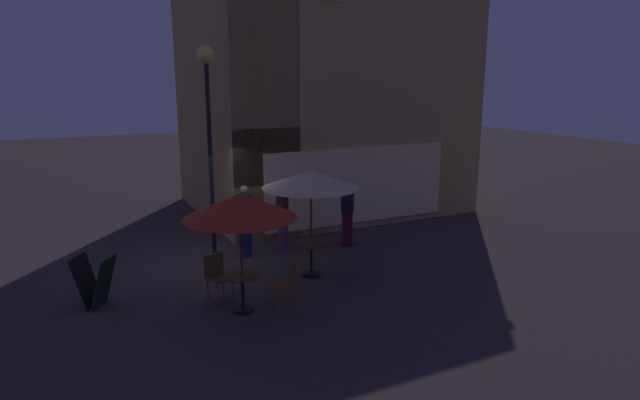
# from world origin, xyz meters

# --- Properties ---
(ground_plane) EXTENTS (60.00, 60.00, 0.00)m
(ground_plane) POSITION_xyz_m (0.00, 0.00, 0.00)
(ground_plane) COLOR #3B3132
(cafe_building) EXTENTS (7.95, 6.17, 8.49)m
(cafe_building) POSITION_xyz_m (3.57, 2.95, 4.24)
(cafe_building) COLOR tan
(cafe_building) RESTS_ON ground
(street_lamp_near_corner) EXTENTS (0.40, 0.40, 4.87)m
(street_lamp_near_corner) POSITION_xyz_m (0.11, 0.20, 3.66)
(street_lamp_near_corner) COLOR black
(street_lamp_near_corner) RESTS_ON ground
(menu_sandwich_board) EXTENTS (0.86, 0.83, 0.97)m
(menu_sandwich_board) POSITION_xyz_m (-2.59, -1.33, 0.50)
(menu_sandwich_board) COLOR black
(menu_sandwich_board) RESTS_ON ground
(cafe_table_0) EXTENTS (0.68, 0.68, 0.71)m
(cafe_table_0) POSITION_xyz_m (-0.20, -2.75, 0.50)
(cafe_table_0) COLOR black
(cafe_table_0) RESTS_ON ground
(cafe_table_1) EXTENTS (0.74, 0.74, 0.74)m
(cafe_table_1) POSITION_xyz_m (1.71, -1.67, 0.55)
(cafe_table_1) COLOR black
(cafe_table_1) RESTS_ON ground
(patio_umbrella_0) EXTENTS (2.03, 2.03, 2.22)m
(patio_umbrella_0) POSITION_xyz_m (-0.20, -2.75, 1.98)
(patio_umbrella_0) COLOR black
(patio_umbrella_0) RESTS_ON ground
(patio_umbrella_1) EXTENTS (2.04, 2.04, 2.31)m
(patio_umbrella_1) POSITION_xyz_m (1.71, -1.67, 2.11)
(patio_umbrella_1) COLOR black
(patio_umbrella_1) RESTS_ON ground
(cafe_chair_0) EXTENTS (0.50, 0.50, 0.89)m
(cafe_chair_0) POSITION_xyz_m (0.65, -2.99, 0.53)
(cafe_chair_0) COLOR brown
(cafe_chair_0) RESTS_ON ground
(cafe_chair_1) EXTENTS (0.54, 0.54, 0.89)m
(cafe_chair_1) POSITION_xyz_m (-0.45, -1.95, 0.53)
(cafe_chair_1) COLOR brown
(cafe_chair_1) RESTS_ON ground
(patron_standing_0) EXTENTS (0.31, 0.31, 1.73)m
(patron_standing_0) POSITION_xyz_m (1.84, 0.24, 0.88)
(patron_standing_0) COLOR #523960
(patron_standing_0) RESTS_ON ground
(patron_standing_1) EXTENTS (0.35, 0.35, 1.72)m
(patron_standing_1) POSITION_xyz_m (0.88, 0.22, 0.87)
(patron_standing_1) COLOR #1D254E
(patron_standing_1) RESTS_ON ground
(patron_standing_2) EXTENTS (0.33, 0.33, 1.67)m
(patron_standing_2) POSITION_xyz_m (3.44, -0.15, 0.85)
(patron_standing_2) COLOR #4B1422
(patron_standing_2) RESTS_ON ground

